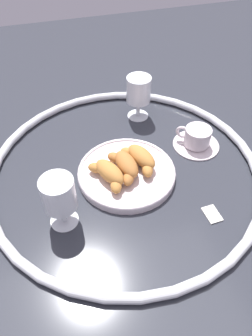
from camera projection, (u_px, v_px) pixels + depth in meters
ground_plane at (125, 171)px, 0.89m from camera, size 2.20×2.20×0.00m
table_chrome_rim at (125, 168)px, 0.88m from camera, size 0.74×0.74×0.02m
pastry_plate at (126, 173)px, 0.87m from camera, size 0.26×0.26×0.02m
croissant_large at (141, 158)px, 0.86m from camera, size 0.13×0.09×0.04m
croissant_small at (125, 165)px, 0.85m from camera, size 0.14×0.08×0.04m
croissant_extra at (109, 173)px, 0.83m from camera, size 0.13×0.10×0.04m
coffee_cup_near at (197, 139)px, 0.94m from camera, size 0.14×0.14×0.06m
juice_glass_left at (59, 196)px, 0.71m from camera, size 0.08×0.08×0.14m
juice_glass_right at (139, 91)px, 1.00m from camera, size 0.08×0.08×0.14m
sugar_packet at (212, 214)px, 0.78m from camera, size 0.05×0.04×0.01m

